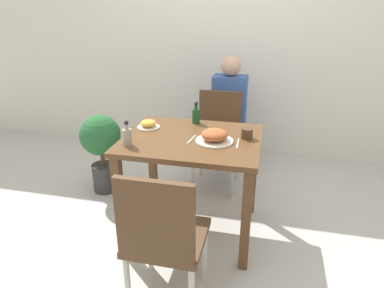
% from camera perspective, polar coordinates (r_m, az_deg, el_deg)
% --- Properties ---
extents(ground_plane, '(16.00, 16.00, 0.00)m').
position_cam_1_polar(ground_plane, '(2.77, 0.00, -13.76)').
color(ground_plane, '#B7B2A8').
extents(wall_back, '(8.00, 0.05, 2.60)m').
position_cam_1_polar(wall_back, '(3.85, 5.75, 17.36)').
color(wall_back, beige).
rests_on(wall_back, ground_plane).
extents(dining_table, '(0.96, 0.78, 0.76)m').
position_cam_1_polar(dining_table, '(2.45, 0.00, -1.61)').
color(dining_table, brown).
rests_on(dining_table, ground_plane).
extents(chair_near, '(0.42, 0.42, 0.88)m').
position_cam_1_polar(chair_near, '(1.89, -4.87, -14.88)').
color(chair_near, '#4C331E').
rests_on(chair_near, ground_plane).
extents(chair_far, '(0.42, 0.42, 0.88)m').
position_cam_1_polar(chair_far, '(3.21, 4.32, 1.61)').
color(chair_far, '#4C331E').
rests_on(chair_far, ground_plane).
extents(food_plate, '(0.26, 0.26, 0.09)m').
position_cam_1_polar(food_plate, '(2.31, 3.77, 1.30)').
color(food_plate, beige).
rests_on(food_plate, dining_table).
extents(side_plate, '(0.17, 0.17, 0.06)m').
position_cam_1_polar(side_plate, '(2.59, -7.28, 3.24)').
color(side_plate, beige).
rests_on(side_plate, dining_table).
extents(drink_cup, '(0.08, 0.08, 0.07)m').
position_cam_1_polar(drink_cup, '(2.40, 9.14, 1.76)').
color(drink_cup, '#4C331E').
rests_on(drink_cup, dining_table).
extents(sauce_bottle, '(0.06, 0.06, 0.17)m').
position_cam_1_polar(sauce_bottle, '(2.67, 0.68, 4.86)').
color(sauce_bottle, '#194C23').
rests_on(sauce_bottle, dining_table).
extents(condiment_bottle, '(0.06, 0.06, 0.17)m').
position_cam_1_polar(condiment_bottle, '(2.28, -10.75, 1.32)').
color(condiment_bottle, gray).
rests_on(condiment_bottle, dining_table).
extents(fork_utensil, '(0.03, 0.17, 0.00)m').
position_cam_1_polar(fork_utensil, '(2.36, -0.07, 0.77)').
color(fork_utensil, silver).
rests_on(fork_utensil, dining_table).
extents(spoon_utensil, '(0.01, 0.18, 0.00)m').
position_cam_1_polar(spoon_utensil, '(2.31, 7.64, 0.11)').
color(spoon_utensil, silver).
rests_on(spoon_utensil, dining_table).
extents(potted_plant_left, '(0.36, 0.36, 0.73)m').
position_cam_1_polar(potted_plant_left, '(3.17, -14.90, -0.02)').
color(potted_plant_left, '#333333').
rests_on(potted_plant_left, ground_plane).
extents(person_figure, '(0.34, 0.22, 1.17)m').
position_cam_1_polar(person_figure, '(3.56, 6.17, 5.08)').
color(person_figure, '#2D3347').
rests_on(person_figure, ground_plane).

